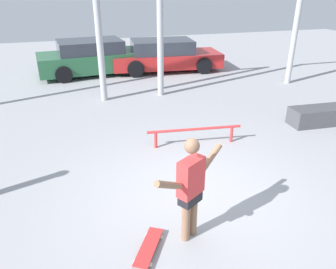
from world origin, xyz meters
TOP-DOWN VIEW (x-y plane):
  - ground_plane at (0.00, 0.00)m, footprint 36.00×36.00m
  - skateboarder at (-0.46, -0.92)m, footprint 1.22×0.81m
  - skateboard at (-1.10, -1.03)m, footprint 0.58×0.76m
  - grind_box at (4.62, 2.03)m, footprint 2.38×0.73m
  - grind_rail at (0.67, 1.86)m, footprint 2.15×0.32m
  - parked_car_green at (-0.88, 9.01)m, footprint 4.56×2.33m
  - parked_car_red at (1.98, 8.74)m, footprint 4.59×2.26m

SIDE VIEW (x-z plane):
  - ground_plane at x=0.00m, z-range 0.00..0.00m
  - skateboard at x=-1.10m, z-range 0.03..0.10m
  - grind_box at x=4.62m, z-range 0.00..0.46m
  - grind_rail at x=0.67m, z-range 0.11..0.53m
  - parked_car_red at x=1.98m, z-range -0.01..1.25m
  - parked_car_green at x=-0.88m, z-range -0.02..1.32m
  - skateboarder at x=-0.46m, z-range 0.09..1.67m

